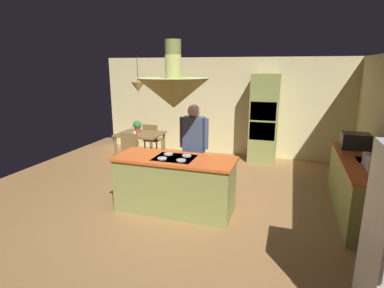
{
  "coord_description": "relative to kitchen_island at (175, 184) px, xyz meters",
  "views": [
    {
      "loc": [
        1.71,
        -4.58,
        2.34
      ],
      "look_at": [
        0.1,
        0.4,
        1.0
      ],
      "focal_mm": 28.7,
      "sensor_mm": 36.0,
      "label": 1
    }
  ],
  "objects": [
    {
      "name": "ground",
      "position": [
        0.0,
        0.2,
        -0.46
      ],
      "size": [
        8.16,
        8.16,
        0.0
      ],
      "primitive_type": "plane",
      "color": "#9E7042"
    },
    {
      "name": "wall_back",
      "position": [
        0.0,
        3.65,
        0.81
      ],
      "size": [
        6.8,
        0.1,
        2.55
      ],
      "primitive_type": "cube",
      "color": "beige",
      "rests_on": "ground"
    },
    {
      "name": "kitchen_island",
      "position": [
        0.0,
        0.0,
        0.0
      ],
      "size": [
        1.95,
        0.78,
        0.93
      ],
      "color": "#8C934C",
      "rests_on": "ground"
    },
    {
      "name": "counter_run_right",
      "position": [
        2.84,
        0.8,
        0.01
      ],
      "size": [
        0.73,
        2.34,
        0.91
      ],
      "color": "#8C934C",
      "rests_on": "ground"
    },
    {
      "name": "oven_tower",
      "position": [
        1.1,
        3.24,
        0.62
      ],
      "size": [
        0.66,
        0.62,
        2.15
      ],
      "color": "#8C934C",
      "rests_on": "ground"
    },
    {
      "name": "dining_table",
      "position": [
        -1.7,
        2.1,
        0.19
      ],
      "size": [
        1.04,
        0.86,
        0.76
      ],
      "color": "brown",
      "rests_on": "ground"
    },
    {
      "name": "person_at_island",
      "position": [
        0.12,
        0.66,
        0.51
      ],
      "size": [
        0.53,
        0.23,
        1.69
      ],
      "color": "tan",
      "rests_on": "ground"
    },
    {
      "name": "range_hood",
      "position": [
        0.0,
        -0.0,
        1.5
      ],
      "size": [
        1.1,
        1.1,
        1.0
      ],
      "color": "#8C934C"
    },
    {
      "name": "pendant_light_over_table",
      "position": [
        -1.7,
        2.1,
        1.4
      ],
      "size": [
        0.32,
        0.32,
        0.82
      ],
      "color": "#E0B266"
    },
    {
      "name": "chair_facing_island",
      "position": [
        -1.7,
        1.45,
        0.04
      ],
      "size": [
        0.4,
        0.4,
        0.87
      ],
      "color": "brown",
      "rests_on": "ground"
    },
    {
      "name": "chair_by_back_wall",
      "position": [
        -1.7,
        2.75,
        0.04
      ],
      "size": [
        0.4,
        0.4,
        0.87
      ],
      "rotation": [
        0.0,
        0.0,
        3.14
      ],
      "color": "brown",
      "rests_on": "ground"
    },
    {
      "name": "potted_plant_on_table",
      "position": [
        -1.77,
        2.12,
        0.47
      ],
      "size": [
        0.2,
        0.2,
        0.3
      ],
      "color": "#99382D",
      "rests_on": "dining_table"
    },
    {
      "name": "cup_on_table",
      "position": [
        -1.73,
        1.89,
        0.34
      ],
      "size": [
        0.07,
        0.07,
        0.09
      ],
      "primitive_type": "cylinder",
      "color": "white",
      "rests_on": "dining_table"
    },
    {
      "name": "canister_flour",
      "position": [
        2.84,
        0.23,
        0.56
      ],
      "size": [
        0.13,
        0.13,
        0.21
      ],
      "primitive_type": "cylinder",
      "color": "silver",
      "rests_on": "counter_run_right"
    },
    {
      "name": "canister_sugar",
      "position": [
        2.84,
        0.41,
        0.54
      ],
      "size": [
        0.12,
        0.12,
        0.17
      ],
      "primitive_type": "cylinder",
      "color": "silver",
      "rests_on": "counter_run_right"
    },
    {
      "name": "canister_tea",
      "position": [
        2.84,
        0.59,
        0.54
      ],
      "size": [
        0.11,
        0.11,
        0.18
      ],
      "primitive_type": "cylinder",
      "color": "silver",
      "rests_on": "counter_run_right"
    },
    {
      "name": "microwave_on_counter",
      "position": [
        2.84,
        1.49,
        0.59
      ],
      "size": [
        0.46,
        0.36,
        0.28
      ],
      "primitive_type": "cube",
      "color": "#232326",
      "rests_on": "counter_run_right"
    }
  ]
}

